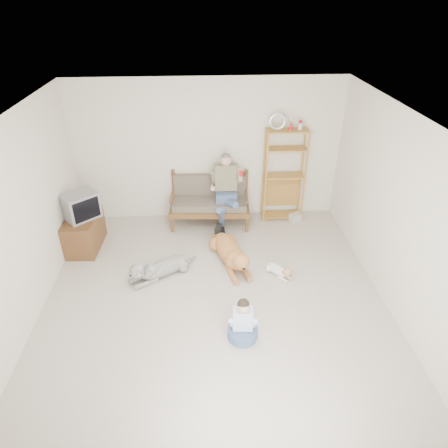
{
  "coord_description": "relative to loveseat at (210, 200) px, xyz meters",
  "views": [
    {
      "loc": [
        -0.14,
        -4.36,
        4.02
      ],
      "look_at": [
        0.19,
        1.0,
        0.8
      ],
      "focal_mm": 32.0,
      "sensor_mm": 36.0,
      "label": 1
    }
  ],
  "objects": [
    {
      "name": "wall_right",
      "position": [
        2.5,
        -2.44,
        0.86
      ],
      "size": [
        0.0,
        5.5,
        5.5
      ],
      "primitive_type": "plane",
      "rotation": [
        1.57,
        0.0,
        -1.57
      ],
      "color": "beige",
      "rests_on": "ground"
    },
    {
      "name": "loveseat",
      "position": [
        0.0,
        0.0,
        0.0
      ],
      "size": [
        1.54,
        0.79,
        0.95
      ],
      "rotation": [
        0.0,
        0.0,
        -0.06
      ],
      "color": "brown",
      "rests_on": "ground"
    },
    {
      "name": "shaggy_dog",
      "position": [
        -0.86,
        -1.67,
        -0.33
      ],
      "size": [
        1.09,
        0.78,
        0.38
      ],
      "rotation": [
        0.0,
        0.0,
        -1.01
      ],
      "color": "beige",
      "rests_on": "ground"
    },
    {
      "name": "wall_back",
      "position": [
        -0.0,
        0.31,
        0.86
      ],
      "size": [
        5.0,
        0.0,
        5.0
      ],
      "primitive_type": "plane",
      "rotation": [
        1.57,
        0.0,
        0.0
      ],
      "color": "beige",
      "rests_on": "ground"
    },
    {
      "name": "crt_tv",
      "position": [
        -2.2,
        -0.73,
        0.34
      ],
      "size": [
        0.69,
        0.68,
        0.45
      ],
      "rotation": [
        0.0,
        0.0,
        -0.85
      ],
      "color": "slate",
      "rests_on": "tv_stand"
    },
    {
      "name": "ceiling",
      "position": [
        -0.0,
        -2.44,
        2.21
      ],
      "size": [
        5.5,
        5.5,
        0.0
      ],
      "primitive_type": "plane",
      "rotation": [
        3.14,
        0.0,
        0.0
      ],
      "color": "silver",
      "rests_on": "ground"
    },
    {
      "name": "wall_front",
      "position": [
        -0.0,
        -5.19,
        0.86
      ],
      "size": [
        5.0,
        0.0,
        5.0
      ],
      "primitive_type": "plane",
      "rotation": [
        -1.57,
        0.0,
        0.0
      ],
      "color": "beige",
      "rests_on": "ground"
    },
    {
      "name": "man",
      "position": [
        0.29,
        -0.22,
        0.17
      ],
      "size": [
        0.54,
        0.77,
        1.25
      ],
      "color": "#4A5C88",
      "rests_on": "loveseat"
    },
    {
      "name": "terrier",
      "position": [
        1.07,
        -1.78,
        -0.39
      ],
      "size": [
        0.41,
        0.51,
        0.23
      ],
      "rotation": [
        0.0,
        0.0,
        0.63
      ],
      "color": "white",
      "rests_on": "ground"
    },
    {
      "name": "etagere",
      "position": [
        1.43,
        0.11,
        0.44
      ],
      "size": [
        0.8,
        0.35,
        2.1
      ],
      "color": "#B07F37",
      "rests_on": "ground"
    },
    {
      "name": "tv_stand",
      "position": [
        -2.23,
        -0.74,
        -0.19
      ],
      "size": [
        0.55,
        0.93,
        0.6
      ],
      "rotation": [
        0.0,
        0.0,
        -0.05
      ],
      "color": "brown",
      "rests_on": "ground"
    },
    {
      "name": "child",
      "position": [
        0.33,
        -3.04,
        -0.26
      ],
      "size": [
        0.4,
        0.4,
        0.64
      ],
      "rotation": [
        0.0,
        0.0,
        -0.08
      ],
      "color": "#4A5C88",
      "rests_on": "ground"
    },
    {
      "name": "wall_outlet",
      "position": [
        -1.25,
        0.3,
        -0.19
      ],
      "size": [
        0.12,
        0.02,
        0.08
      ],
      "primitive_type": "cube",
      "color": "silver",
      "rests_on": "ground"
    },
    {
      "name": "wall_left",
      "position": [
        -2.5,
        -2.44,
        0.86
      ],
      "size": [
        0.0,
        5.5,
        5.5
      ],
      "primitive_type": "plane",
      "rotation": [
        1.57,
        0.0,
        1.57
      ],
      "color": "beige",
      "rests_on": "ground"
    },
    {
      "name": "floor",
      "position": [
        -0.0,
        -2.44,
        -0.49
      ],
      "size": [
        5.5,
        5.5,
        0.0
      ],
      "primitive_type": "plane",
      "color": "beige",
      "rests_on": "ground"
    },
    {
      "name": "golden_retriever",
      "position": [
        0.31,
        -1.38,
        -0.3
      ],
      "size": [
        0.64,
        1.48,
        0.46
      ],
      "rotation": [
        0.0,
        0.0,
        0.26
      ],
      "color": "#B16D3D",
      "rests_on": "ground"
    },
    {
      "name": "book_stack",
      "position": [
        1.69,
        -0.05,
        -0.42
      ],
      "size": [
        0.26,
        0.23,
        0.14
      ],
      "primitive_type": "cube",
      "rotation": [
        0.0,
        0.0,
        0.43
      ],
      "color": "silver",
      "rests_on": "ground"
    }
  ]
}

